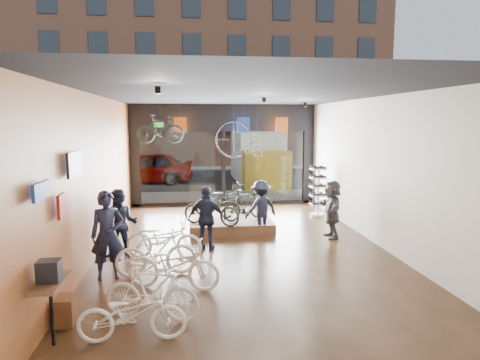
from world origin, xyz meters
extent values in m
cube|color=black|center=(0.00, 0.00, -0.02)|extent=(7.00, 12.00, 0.04)
cube|color=black|center=(0.00, 0.00, 3.82)|extent=(7.00, 12.00, 0.04)
cube|color=#A3572E|center=(-3.52, 0.00, 1.90)|extent=(0.04, 12.00, 3.80)
cube|color=beige|center=(3.52, 0.00, 1.90)|extent=(0.04, 12.00, 3.80)
cube|color=beige|center=(0.00, -6.02, 1.90)|extent=(7.00, 0.04, 3.80)
cube|color=#198C26|center=(-2.40, 5.88, 3.05)|extent=(0.35, 0.06, 0.18)
cube|color=black|center=(0.00, 15.00, -0.01)|extent=(30.00, 18.00, 0.02)
cube|color=slate|center=(0.00, 7.20, 0.06)|extent=(30.00, 2.40, 0.12)
cube|color=slate|center=(0.00, 19.00, 0.06)|extent=(30.00, 2.00, 0.12)
cube|color=brown|center=(0.00, 21.50, 7.00)|extent=(26.00, 5.00, 14.00)
imported|color=gray|center=(-3.47, 12.00, 0.80)|extent=(4.69, 1.89, 1.60)
imported|color=silver|center=(-2.16, -4.27, 0.41)|extent=(1.57, 0.55, 0.82)
imported|color=silver|center=(-1.93, -3.65, 0.48)|extent=(1.65, 0.89, 0.95)
imported|color=silver|center=(-1.64, -2.37, 0.47)|extent=(1.91, 1.12, 0.95)
imported|color=silver|center=(-2.01, -1.62, 0.50)|extent=(1.70, 0.64, 1.00)
imported|color=silver|center=(-1.91, -0.51, 0.47)|extent=(1.90, 1.04, 0.94)
cube|color=brown|center=(-0.12, 2.05, 0.15)|extent=(2.40, 1.80, 0.30)
imported|color=black|center=(-0.71, 1.41, 0.74)|extent=(1.75, 1.30, 0.88)
imported|color=black|center=(0.31, 1.92, 0.76)|extent=(1.55, 1.06, 0.91)
imported|color=black|center=(-0.24, 2.62, 0.79)|extent=(1.97, 1.00, 0.98)
imported|color=#161C33|center=(-2.96, -1.64, 0.90)|extent=(0.73, 0.55, 1.80)
imported|color=#161C33|center=(-2.90, -0.33, 0.81)|extent=(0.81, 0.64, 1.63)
imported|color=#161C33|center=(-0.90, 0.04, 0.80)|extent=(1.02, 0.66, 1.61)
imported|color=#161C33|center=(0.68, 1.37, 0.77)|extent=(1.14, 0.91, 1.54)
imported|color=#3F3F44|center=(2.55, 0.82, 0.79)|extent=(0.56, 1.50, 1.59)
imported|color=black|center=(-2.24, 4.20, 2.93)|extent=(1.64, 0.88, 0.95)
cube|color=#CC5919|center=(-1.60, 5.20, 3.05)|extent=(0.45, 0.03, 0.55)
cube|color=#1E3F99|center=(0.67, 5.20, 3.05)|extent=(0.45, 0.03, 0.55)
cube|color=#CC5919|center=(2.09, 5.20, 3.05)|extent=(0.45, 0.03, 0.55)
camera|label=1|loc=(-1.31, -10.26, 3.17)|focal=32.00mm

